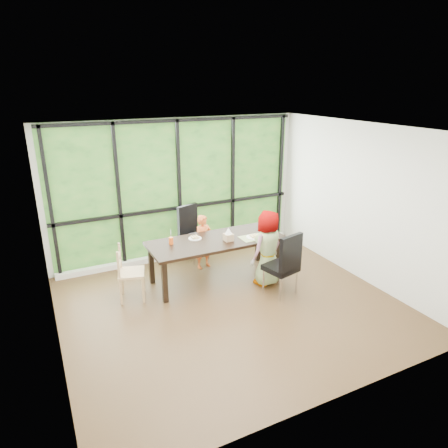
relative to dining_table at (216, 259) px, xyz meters
The scene contains 23 objects.
ground 1.02m from the dining_table, 101.19° to the right, with size 5.00×5.00×0.00m, color black.
back_wall 1.65m from the dining_table, 97.90° to the left, with size 5.00×5.00×0.00m, color silver.
foliage_backdrop 1.64m from the dining_table, 98.02° to the left, with size 4.80×0.02×2.65m, color #1F491C.
window_mullions 1.61m from the dining_table, 98.27° to the left, with size 4.80×0.06×2.65m, color black, non-canonical shape.
window_sill 1.28m from the dining_table, 98.54° to the left, with size 4.80×0.12×0.10m, color silver.
dining_table is the anchor object (origin of this frame).
chair_window_leather 0.95m from the dining_table, 91.67° to the left, with size 0.46×0.46×1.08m, color black.
chair_interior_leather 1.18m from the dining_table, 52.12° to the right, with size 0.46×0.46×1.08m, color black.
chair_end_beech 1.50m from the dining_table, behind, with size 0.42×0.40×0.90m, color tan.
child_toddler 0.57m from the dining_table, 90.00° to the left, with size 0.37×0.25×1.02m, color #CF5824.
child_older 0.91m from the dining_table, 37.09° to the right, with size 0.64×0.42×1.31m, color slate.
placemat 0.74m from the dining_table, 18.80° to the right, with size 0.42×0.31×0.01m, color tan.
plate_far 0.53m from the dining_table, 148.77° to the left, with size 0.23×0.23×0.01m, color white.
plate_near 0.76m from the dining_table, 18.35° to the right, with size 0.27×0.27×0.02m, color white.
orange_cup 0.89m from the dining_table, 168.90° to the left, with size 0.07×0.07×0.12m, color #EA5618.
green_cup 1.06m from the dining_table, 14.68° to the right, with size 0.07×0.07×0.11m, color #49D222.
white_mug 1.17m from the dining_table, ahead, with size 0.08×0.08×0.08m, color white.
tissue_box 0.49m from the dining_table, 38.55° to the right, with size 0.14×0.14×0.12m, color tan.
crepe_rolls_far 0.55m from the dining_table, 148.77° to the left, with size 0.15×0.12×0.04m, color tan, non-canonical shape.
crepe_rolls_near 0.78m from the dining_table, 18.35° to the right, with size 0.15×0.12×0.04m, color tan, non-canonical shape.
straw_white 0.94m from the dining_table, 168.90° to the left, with size 0.01×0.01×0.20m, color white.
straw_pink 1.10m from the dining_table, 14.68° to the right, with size 0.01×0.01×0.20m, color pink.
tissue 0.59m from the dining_table, 38.55° to the right, with size 0.12×0.12×0.11m, color white.
Camera 1 is at (-2.53, -4.89, 3.31)m, focal length 32.25 mm.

